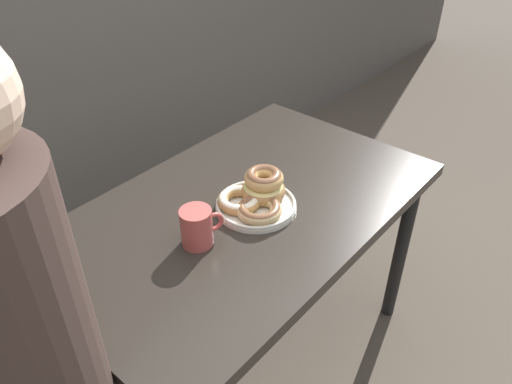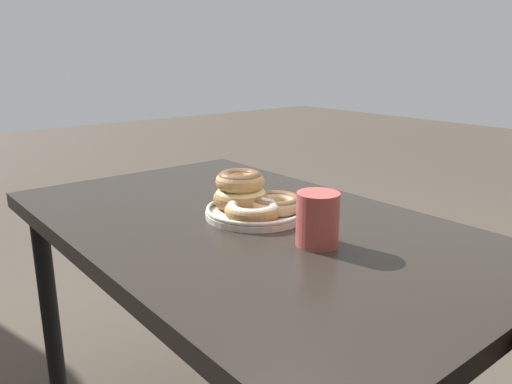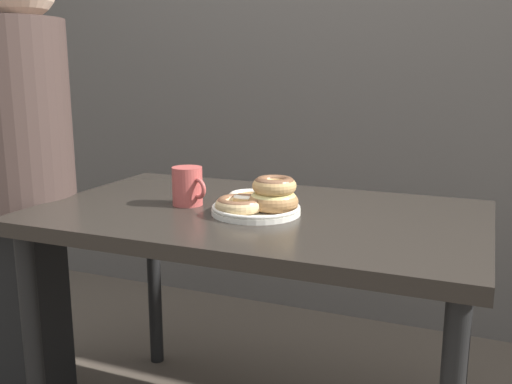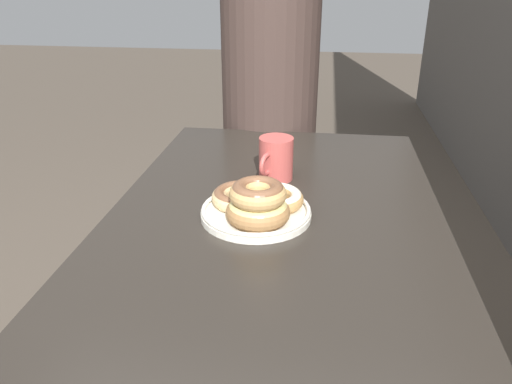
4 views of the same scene
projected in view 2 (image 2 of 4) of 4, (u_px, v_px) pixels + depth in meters
dining_table at (246, 252)px, 1.18m from camera, size 1.22×0.74×0.73m
donut_plate at (253, 201)px, 1.19m from camera, size 0.25×0.25×0.10m
coffee_mug at (317, 218)px, 1.00m from camera, size 0.12×0.09×0.11m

